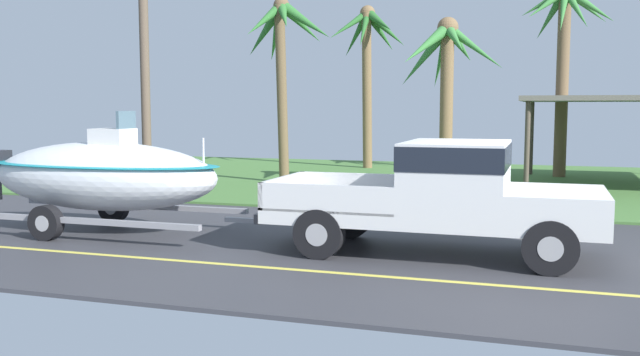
# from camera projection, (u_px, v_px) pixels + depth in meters

# --- Properties ---
(ground) EXTENTS (36.00, 22.00, 0.11)m
(ground) POSITION_uv_depth(u_px,v_px,m) (528.00, 195.00, 18.96)
(ground) COLOR #38383D
(pickup_truck_towing) EXTENTS (5.55, 2.14, 1.85)m
(pickup_truck_towing) POSITION_uv_depth(u_px,v_px,m) (454.00, 192.00, 11.21)
(pickup_truck_towing) COLOR silver
(pickup_truck_towing) RESTS_ON ground
(boat_on_trailer) EXTENTS (6.14, 2.29, 2.32)m
(boat_on_trailer) POSITION_uv_depth(u_px,v_px,m) (102.00, 175.00, 13.26)
(boat_on_trailer) COLOR gray
(boat_on_trailer) RESTS_ON ground
(palm_tree_near_left) EXTENTS (3.10, 3.11, 4.93)m
(palm_tree_near_left) POSITION_uv_depth(u_px,v_px,m) (445.00, 65.00, 19.67)
(palm_tree_near_left) COLOR brown
(palm_tree_near_left) RESTS_ON ground
(palm_tree_near_right) EXTENTS (3.15, 2.79, 6.57)m
(palm_tree_near_right) POSITION_uv_depth(u_px,v_px,m) (565.00, 33.00, 23.09)
(palm_tree_near_right) COLOR brown
(palm_tree_near_right) RESTS_ON ground
(palm_tree_mid) EXTENTS (3.01, 2.91, 5.69)m
(palm_tree_mid) POSITION_uv_depth(u_px,v_px,m) (283.00, 42.00, 21.06)
(palm_tree_mid) COLOR brown
(palm_tree_mid) RESTS_ON ground
(palm_tree_far_left) EXTENTS (2.88, 2.91, 6.20)m
(palm_tree_far_left) POSITION_uv_depth(u_px,v_px,m) (368.00, 46.00, 26.14)
(palm_tree_far_left) COLOR brown
(palm_tree_far_left) RESTS_ON ground
(utility_pole) EXTENTS (0.24, 1.80, 7.28)m
(utility_pole) POSITION_uv_depth(u_px,v_px,m) (144.00, 53.00, 17.97)
(utility_pole) COLOR brown
(utility_pole) RESTS_ON ground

